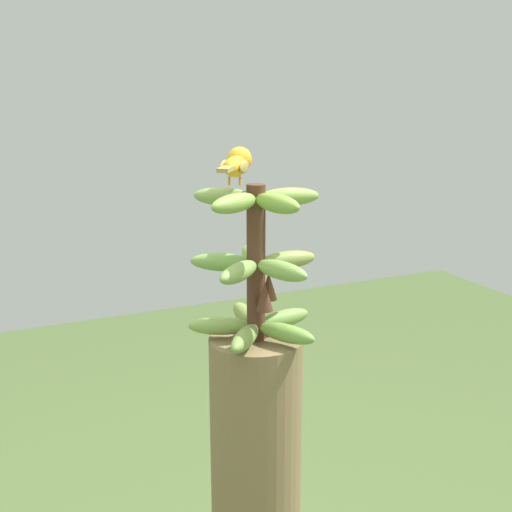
# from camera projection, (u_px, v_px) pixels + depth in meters

# --- Properties ---
(banana_bunch) EXTENTS (0.28, 0.28, 0.33)m
(banana_bunch) POSITION_uv_depth(u_px,v_px,m) (256.00, 265.00, 1.36)
(banana_bunch) COLOR #4C2D1E
(banana_bunch) RESTS_ON banana_tree
(perched_bird) EXTENTS (0.15, 0.13, 0.07)m
(perched_bird) POSITION_uv_depth(u_px,v_px,m) (237.00, 163.00, 1.30)
(perched_bird) COLOR #C68933
(perched_bird) RESTS_ON banana_bunch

